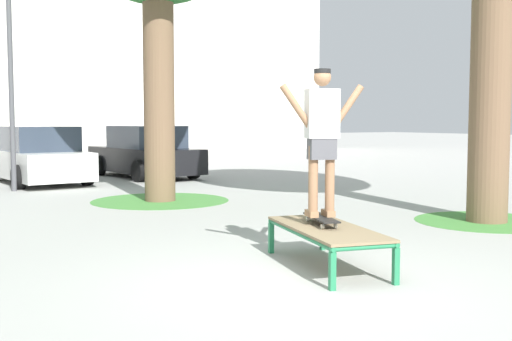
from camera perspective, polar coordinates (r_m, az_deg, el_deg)
ground_plane at (r=6.62m, az=4.07°, el=-10.03°), size 120.00×120.00×0.00m
skate_box at (r=7.25m, az=6.38°, el=-5.42°), size 1.22×2.03×0.46m
skateboard at (r=7.38m, az=5.86°, el=-4.27°), size 0.46×0.82×0.09m
skater at (r=7.30m, az=5.92°, el=3.48°), size 0.96×0.42×1.69m
grass_patch_near_right at (r=11.15m, az=19.94°, el=-4.30°), size 2.32×2.32×0.01m
grass_patch_mid_back at (r=13.31m, az=-8.57°, el=-2.68°), size 2.83×2.83×0.01m
car_white at (r=17.71m, az=-18.94°, el=1.14°), size 2.09×4.28×1.50m
car_black at (r=18.87m, az=-9.90°, el=1.51°), size 2.21×4.34×1.50m
light_post at (r=16.05m, az=-21.23°, el=11.97°), size 0.36×0.36×5.83m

